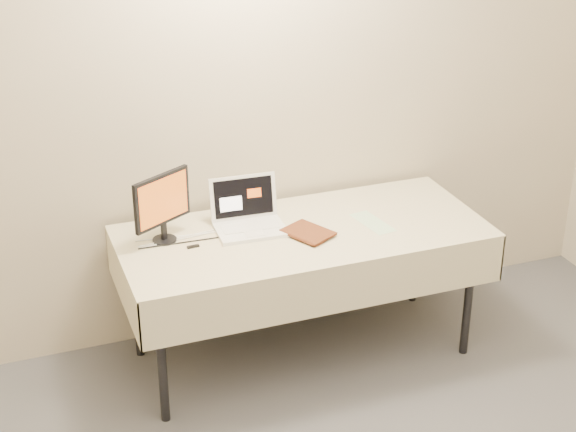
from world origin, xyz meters
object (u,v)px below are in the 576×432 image
object	(u,v)px
laptop	(248,216)
book	(296,219)
table	(303,241)
monitor	(162,203)

from	to	relation	value
laptop	book	xyz separation A→B (m)	(0.17, -0.24, 0.06)
laptop	book	distance (m)	0.30
table	laptop	world-z (taller)	laptop
table	laptop	xyz separation A→B (m)	(-0.25, 0.14, 0.12)
book	table	bearing A→B (deg)	25.24
table	monitor	size ratio (longest dim) A/B	5.28
table	monitor	world-z (taller)	monitor
table	book	distance (m)	0.22
book	monitor	bearing A→B (deg)	132.01
laptop	book	bearing A→B (deg)	-51.30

